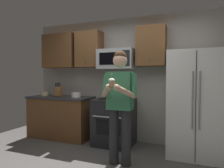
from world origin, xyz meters
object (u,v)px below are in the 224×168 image
at_px(refrigerator, 195,104).
at_px(microwave, 116,59).
at_px(person, 120,101).
at_px(knife_block, 58,92).
at_px(bowl_small_colored, 45,94).
at_px(cupcake, 112,82).
at_px(oven_range, 114,122).
at_px(bowl_large_white, 76,95).

bearing_deg(refrigerator, microwave, 173.97).
bearing_deg(person, knife_block, 154.82).
height_order(bowl_small_colored, cupcake, cupcake).
bearing_deg(person, refrigerator, 36.66).
relative_size(oven_range, bowl_small_colored, 5.14).
distance_m(microwave, knife_block, 1.50).
height_order(oven_range, cupcake, cupcake).
xyz_separation_m(bowl_small_colored, person, (2.16, -0.87, 0.03)).
relative_size(refrigerator, bowl_large_white, 8.46).
xyz_separation_m(microwave, cupcake, (0.41, -1.30, -0.43)).
relative_size(oven_range, refrigerator, 0.52).
distance_m(refrigerator, bowl_small_colored, 3.25).
bearing_deg(oven_range, person, -63.91).
relative_size(knife_block, bowl_small_colored, 1.77).
bearing_deg(microwave, refrigerator, -6.03).
bearing_deg(microwave, oven_range, -90.02).
bearing_deg(microwave, cupcake, -72.25).
height_order(knife_block, cupcake, cupcake).
relative_size(refrigerator, knife_block, 5.63).
height_order(oven_range, refrigerator, refrigerator).
distance_m(oven_range, person, 1.08).
distance_m(microwave, cupcake, 1.43).
relative_size(oven_range, knife_block, 2.91).
bearing_deg(bowl_large_white, knife_block, -174.52).
bearing_deg(knife_block, microwave, 6.41).
relative_size(microwave, knife_block, 2.31).
bearing_deg(bowl_small_colored, cupcake, -28.95).
distance_m(knife_block, cupcake, 2.10).
bearing_deg(person, cupcake, -90.00).
distance_m(knife_block, bowl_large_white, 0.44).
relative_size(refrigerator, person, 1.02).
bearing_deg(bowl_small_colored, oven_range, -0.63).
bearing_deg(microwave, bowl_large_white, -173.14).
bearing_deg(person, oven_range, 116.09).
relative_size(oven_range, person, 0.53).
bearing_deg(oven_range, knife_block, -178.73).
bearing_deg(person, bowl_large_white, 146.70).
bearing_deg(oven_range, refrigerator, -1.50).
bearing_deg(knife_block, refrigerator, -0.20).
bearing_deg(bowl_large_white, refrigerator, -1.23).
distance_m(refrigerator, bowl_large_white, 2.39).
relative_size(microwave, refrigerator, 0.41).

